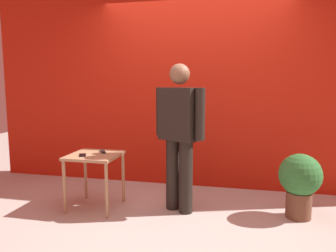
{
  "coord_description": "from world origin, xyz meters",
  "views": [
    {
      "loc": [
        0.63,
        -3.12,
        1.42
      ],
      "look_at": [
        -0.21,
        0.55,
        0.92
      ],
      "focal_mm": 34.76,
      "sensor_mm": 36.0,
      "label": 1
    }
  ],
  "objects_px": {
    "cell_phone": "(83,155)",
    "tv_remote": "(103,151)",
    "potted_plant": "(300,180)",
    "standing_person": "(179,130)",
    "side_table": "(95,162)"
  },
  "relations": [
    {
      "from": "cell_phone",
      "to": "tv_remote",
      "type": "relative_size",
      "value": 0.85
    },
    {
      "from": "cell_phone",
      "to": "potted_plant",
      "type": "xyz_separation_m",
      "value": [
        2.31,
        0.31,
        -0.22
      ]
    },
    {
      "from": "standing_person",
      "to": "potted_plant",
      "type": "relative_size",
      "value": 2.36
    },
    {
      "from": "standing_person",
      "to": "side_table",
      "type": "height_order",
      "value": "standing_person"
    },
    {
      "from": "side_table",
      "to": "potted_plant",
      "type": "relative_size",
      "value": 0.91
    },
    {
      "from": "cell_phone",
      "to": "tv_remote",
      "type": "height_order",
      "value": "tv_remote"
    },
    {
      "from": "potted_plant",
      "to": "cell_phone",
      "type": "bearing_deg",
      "value": -172.4
    },
    {
      "from": "standing_person",
      "to": "tv_remote",
      "type": "distance_m",
      "value": 0.94
    },
    {
      "from": "potted_plant",
      "to": "side_table",
      "type": "bearing_deg",
      "value": -174.46
    },
    {
      "from": "potted_plant",
      "to": "tv_remote",
      "type": "bearing_deg",
      "value": -177.29
    },
    {
      "from": "standing_person",
      "to": "side_table",
      "type": "xyz_separation_m",
      "value": [
        -0.94,
        -0.13,
        -0.38
      ]
    },
    {
      "from": "tv_remote",
      "to": "potted_plant",
      "type": "bearing_deg",
      "value": -28.96
    },
    {
      "from": "standing_person",
      "to": "potted_plant",
      "type": "xyz_separation_m",
      "value": [
        1.27,
        0.08,
        -0.5
      ]
    },
    {
      "from": "standing_person",
      "to": "side_table",
      "type": "distance_m",
      "value": 1.03
    },
    {
      "from": "standing_person",
      "to": "potted_plant",
      "type": "height_order",
      "value": "standing_person"
    }
  ]
}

